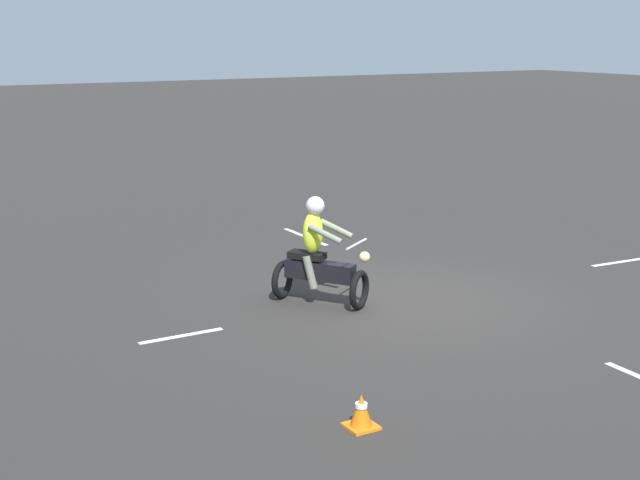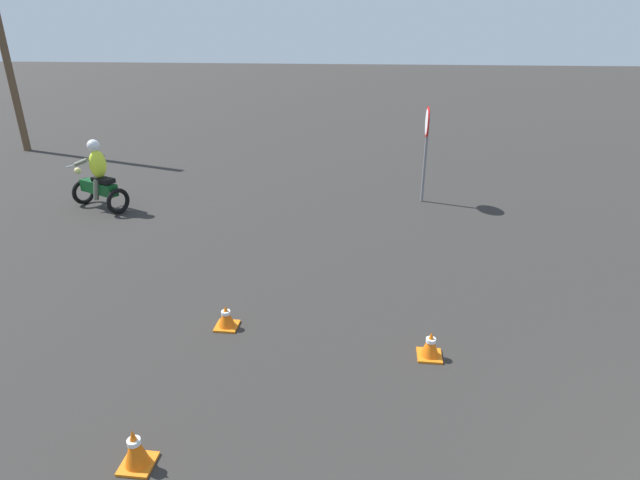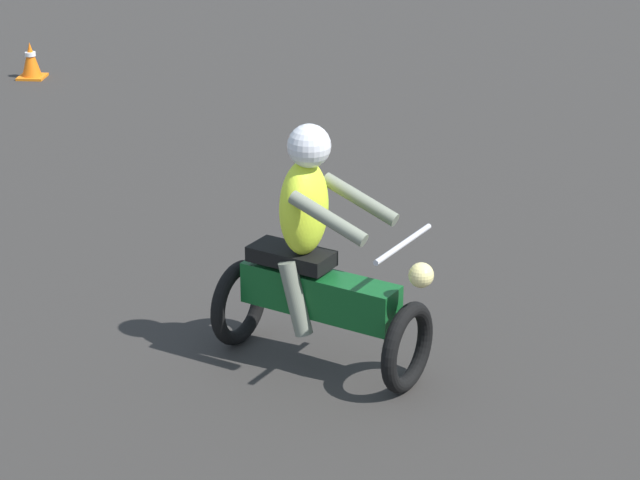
% 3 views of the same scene
% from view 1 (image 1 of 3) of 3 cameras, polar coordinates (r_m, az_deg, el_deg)
% --- Properties ---
extents(ground_plane, '(120.00, 120.00, 0.00)m').
position_cam_1_polar(ground_plane, '(13.91, 5.77, -3.81)').
color(ground_plane, '#2D2B28').
extents(motorcycle_rider_foreground, '(1.28, 1.49, 1.66)m').
position_cam_1_polar(motorcycle_rider_foreground, '(13.45, -0.13, -1.12)').
color(motorcycle_rider_foreground, black).
rests_on(motorcycle_rider_foreground, ground).
extents(traffic_cone_near_left, '(0.32, 0.32, 0.37)m').
position_cam_1_polar(traffic_cone_near_left, '(9.50, 2.66, -10.92)').
color(traffic_cone_near_left, orange).
rests_on(traffic_cone_near_left, ground).
extents(lane_stripe_e, '(1.21, 0.11, 0.01)m').
position_cam_1_polar(lane_stripe_e, '(12.37, -8.87, -6.07)').
color(lane_stripe_e, silver).
rests_on(lane_stripe_e, ground).
extents(lane_stripe_w, '(2.12, 0.22, 0.01)m').
position_cam_1_polar(lane_stripe_w, '(17.22, 19.62, -1.17)').
color(lane_stripe_w, silver).
rests_on(lane_stripe_w, ground).
extents(lane_stripe_s, '(0.10, 1.72, 0.01)m').
position_cam_1_polar(lane_stripe_s, '(18.00, -0.95, 0.22)').
color(lane_stripe_s, silver).
rests_on(lane_stripe_s, ground).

